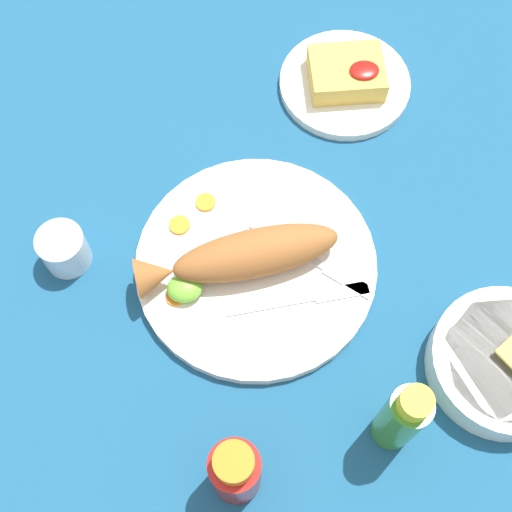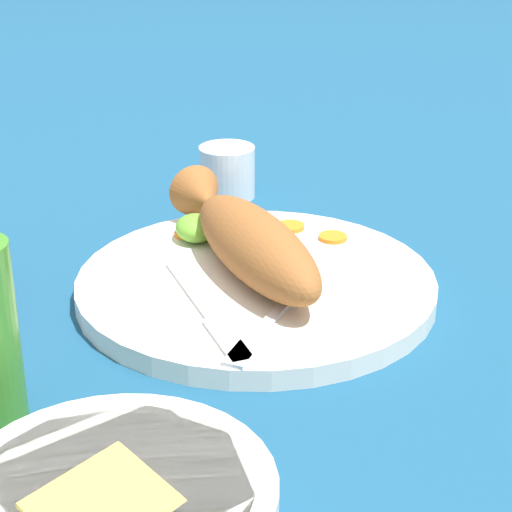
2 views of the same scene
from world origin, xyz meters
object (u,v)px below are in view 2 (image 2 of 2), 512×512
fried_fish (248,239)px  fork_far (209,315)px  main_plate (256,286)px  salt_cup (227,175)px  fork_near (272,319)px

fried_fish → fork_far: (0.08, -0.05, -0.03)m
main_plate → fork_far: fork_far is taller
salt_cup → fork_near: bearing=-7.7°
fried_fish → fork_near: 0.10m
main_plate → fried_fish: size_ratio=1.19×
fork_far → salt_cup: (-0.31, 0.09, 0.01)m
fork_near → salt_cup: 0.33m
fried_fish → fork_far: size_ratio=1.44×
fork_near → salt_cup: bearing=-149.8°
main_plate → fried_fish: fried_fish is taller
main_plate → fork_near: 0.08m
fried_fish → salt_cup: 0.23m
fork_far → salt_cup: bearing=157.6°
main_plate → fork_far: (0.06, -0.06, 0.01)m
fork_near → salt_cup: size_ratio=2.47×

